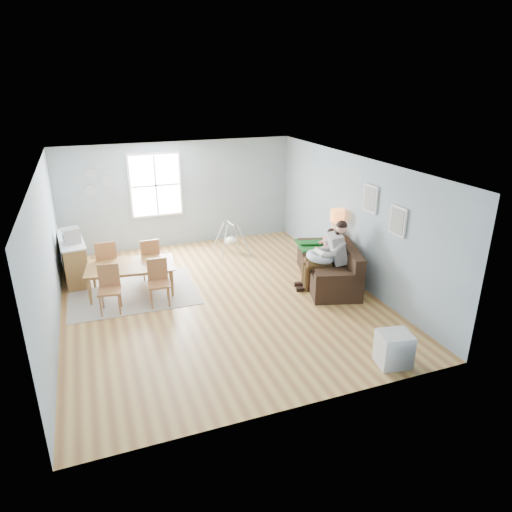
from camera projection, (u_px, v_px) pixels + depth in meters
name	position (u px, v px, depth m)	size (l,w,h in m)	color
room	(216.00, 180.00, 8.33)	(8.40, 9.40, 3.90)	#9C6537
window	(156.00, 185.00, 11.43)	(1.32, 0.08, 1.62)	silver
pictures	(384.00, 209.00, 8.59)	(0.05, 1.34, 0.74)	silver
wall_plates	(96.00, 182.00, 10.91)	(0.67, 0.02, 0.66)	#889BA3
sofa	(331.00, 267.00, 9.90)	(1.57, 2.44, 0.91)	black
green_throw	(320.00, 245.00, 10.50)	(1.03, 0.83, 0.04)	#13561C
beige_pillow	(335.00, 237.00, 10.27)	(0.15, 0.52, 0.52)	#C5B297
father	(329.00, 253.00, 9.42)	(1.11, 0.67, 1.48)	gray
nursing_pillow	(320.00, 257.00, 9.44)	(0.59, 0.59, 0.16)	#C9DEFC
infant	(320.00, 253.00, 9.44)	(0.17, 0.39, 0.14)	white
toddler	(326.00, 245.00, 9.93)	(0.61, 0.41, 0.91)	silver
floor_lamp	(337.00, 221.00, 9.95)	(0.30, 0.30, 1.50)	black
storage_cube	(393.00, 349.00, 7.02)	(0.56, 0.51, 0.54)	silver
rug	(133.00, 293.00, 9.46)	(2.55, 1.94, 0.01)	#9F9B91
dining_table	(132.00, 279.00, 9.35)	(1.76, 0.98, 0.62)	olive
chair_sw	(109.00, 286.00, 8.58)	(0.47, 0.47, 0.91)	brown
chair_se	(158.00, 279.00, 8.86)	(0.45, 0.45, 0.91)	brown
chair_nw	(106.00, 260.00, 9.66)	(0.47, 0.47, 0.99)	brown
chair_ne	(150.00, 256.00, 9.96)	(0.43, 0.43, 0.93)	brown
counter	(73.00, 258.00, 10.04)	(0.63, 1.69, 0.92)	olive
monitor	(71.00, 235.00, 9.55)	(0.38, 0.37, 0.31)	#A2A2A7
baby_swing	(231.00, 240.00, 11.42)	(0.84, 0.85, 0.82)	#A2A2A7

